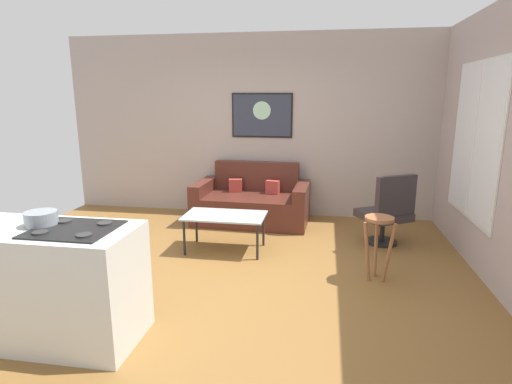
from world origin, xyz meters
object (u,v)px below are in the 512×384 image
(armchair, at_px, (388,211))
(bar_stool, at_px, (378,233))
(mixing_bowl, at_px, (41,219))
(wall_painting, at_px, (262,115))
(couch, at_px, (252,203))
(coffee_table, at_px, (225,218))

(armchair, distance_m, bar_stool, 1.10)
(mixing_bowl, bearing_deg, bar_stool, 28.47)
(wall_painting, bearing_deg, mixing_bowl, -106.77)
(armchair, xyz_separation_m, mixing_bowl, (-2.91, -2.52, 0.50))
(armchair, height_order, mixing_bowl, mixing_bowl)
(couch, relative_size, bar_stool, 2.53)
(couch, distance_m, bar_stool, 2.44)
(couch, relative_size, armchair, 1.84)
(couch, distance_m, mixing_bowl, 3.49)
(bar_stool, bearing_deg, mixing_bowl, -151.53)
(bar_stool, distance_m, wall_painting, 2.95)
(coffee_table, bearing_deg, wall_painting, 83.67)
(coffee_table, xyz_separation_m, wall_painting, (0.19, 1.71, 1.16))
(couch, relative_size, coffee_table, 1.74)
(armchair, height_order, wall_painting, wall_painting)
(bar_stool, height_order, mixing_bowl, mixing_bowl)
(couch, bearing_deg, bar_stool, -48.03)
(couch, height_order, coffee_table, couch)
(armchair, bearing_deg, mixing_bowl, -139.13)
(coffee_table, relative_size, mixing_bowl, 4.09)
(couch, height_order, armchair, armchair)
(wall_painting, bearing_deg, bar_stool, -55.65)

